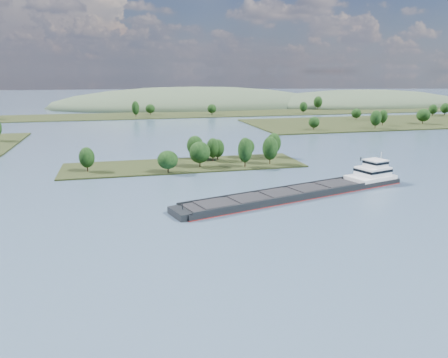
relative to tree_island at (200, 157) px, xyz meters
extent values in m
plane|color=#3B5166|center=(-6.84, -59.27, -3.51)|extent=(1800.00, 1800.00, 0.00)
cube|color=black|center=(-6.84, 0.73, -3.51)|extent=(100.00, 30.00, 1.20)
cylinder|color=black|center=(16.71, -10.21, -0.91)|extent=(0.50, 0.50, 4.01)
ellipsoid|color=black|center=(16.71, -10.21, 4.20)|extent=(6.04, 6.04, 10.32)
cylinder|color=black|center=(0.02, 12.37, -1.21)|extent=(0.50, 0.50, 3.41)
ellipsoid|color=black|center=(0.02, 12.37, 3.13)|extent=(7.48, 7.48, 8.77)
cylinder|color=black|center=(-1.25, -5.57, -1.19)|extent=(0.50, 0.50, 3.45)
ellipsoid|color=black|center=(-1.25, -5.57, 3.20)|extent=(8.74, 8.74, 8.88)
cylinder|color=black|center=(6.43, 4.46, -1.23)|extent=(0.50, 0.50, 3.37)
ellipsoid|color=black|center=(6.43, 4.46, 3.06)|extent=(5.58, 5.58, 8.67)
cylinder|color=black|center=(-15.20, -12.31, -1.51)|extent=(0.50, 0.50, 2.82)
ellipsoid|color=black|center=(-15.20, -12.31, 2.07)|extent=(8.14, 8.14, 7.24)
cylinder|color=black|center=(-45.70, -2.99, -1.33)|extent=(0.50, 0.50, 3.17)
ellipsoid|color=black|center=(-45.70, -2.99, 2.70)|extent=(6.05, 6.05, 8.15)
cylinder|color=black|center=(8.91, 5.71, -1.35)|extent=(0.50, 0.50, 3.12)
ellipsoid|color=black|center=(8.91, 5.71, 2.61)|extent=(5.94, 5.94, 8.01)
cylinder|color=black|center=(35.74, 7.67, -1.10)|extent=(0.50, 0.50, 3.62)
ellipsoid|color=black|center=(35.74, 7.67, 3.51)|extent=(6.63, 6.63, 9.32)
cylinder|color=black|center=(28.60, -7.25, -0.98)|extent=(0.50, 0.50, 3.87)
ellipsoid|color=black|center=(28.60, -7.25, 3.93)|extent=(6.66, 6.66, 9.94)
cylinder|color=black|center=(22.96, 8.00, -1.46)|extent=(0.50, 0.50, 2.91)
ellipsoid|color=black|center=(22.96, 8.00, 2.24)|extent=(7.05, 7.05, 7.47)
cube|color=black|center=(223.16, 120.73, -3.51)|extent=(320.00, 90.00, 1.60)
cylinder|color=black|center=(94.72, 89.93, -1.27)|extent=(0.50, 0.50, 2.89)
ellipsoid|color=black|center=(94.72, 89.93, 2.40)|extent=(7.38, 7.38, 7.42)
cylinder|color=black|center=(251.43, 153.80, -0.96)|extent=(0.50, 0.50, 3.51)
ellipsoid|color=black|center=(251.43, 153.80, 3.50)|extent=(8.07, 8.07, 9.01)
cylinder|color=black|center=(187.97, 101.30, -0.88)|extent=(0.50, 0.50, 3.66)
ellipsoid|color=black|center=(187.97, 101.30, 3.77)|extent=(9.90, 9.90, 9.41)
cylinder|color=black|center=(138.30, 85.83, -0.66)|extent=(0.50, 0.50, 4.10)
ellipsoid|color=black|center=(138.30, 85.83, 4.56)|extent=(7.62, 7.62, 10.55)
cylinder|color=black|center=(153.01, 99.52, -0.84)|extent=(0.50, 0.50, 3.75)
ellipsoid|color=black|center=(153.01, 99.52, 3.93)|extent=(6.38, 6.38, 9.65)
cylinder|color=black|center=(154.31, 138.04, -1.21)|extent=(0.50, 0.50, 3.00)
ellipsoid|color=black|center=(154.31, 138.04, 2.60)|extent=(7.96, 7.96, 7.71)
cylinder|color=black|center=(236.23, 150.51, -1.05)|extent=(0.50, 0.50, 3.32)
ellipsoid|color=black|center=(236.23, 150.51, 3.18)|extent=(7.28, 7.28, 8.55)
cube|color=black|center=(-6.84, 220.73, -3.51)|extent=(900.00, 60.00, 1.20)
cylinder|color=black|center=(136.52, 201.03, -1.12)|extent=(0.50, 0.50, 3.59)
ellipsoid|color=black|center=(136.52, 201.03, 3.45)|extent=(7.27, 7.27, 9.23)
cylinder|color=black|center=(-2.84, 222.81, -1.34)|extent=(0.50, 0.50, 3.15)
ellipsoid|color=black|center=(-2.84, 222.81, 2.68)|extent=(8.49, 8.49, 8.11)
cylinder|color=black|center=(168.14, 236.22, -0.67)|extent=(0.50, 0.50, 4.48)
ellipsoid|color=black|center=(168.14, 236.22, 5.02)|extent=(8.90, 8.90, 11.52)
cylinder|color=black|center=(51.20, 209.31, -1.34)|extent=(0.50, 0.50, 3.15)
ellipsoid|color=black|center=(51.20, 209.31, 2.67)|extent=(8.33, 8.33, 8.11)
cylinder|color=black|center=(-16.62, 203.91, -0.64)|extent=(0.50, 0.50, 4.55)
ellipsoid|color=black|center=(-16.62, 203.91, 5.14)|extent=(6.48, 6.48, 11.69)
ellipsoid|color=#384A33|center=(253.16, 290.73, -3.51)|extent=(260.00, 140.00, 36.00)
ellipsoid|color=#384A33|center=(53.16, 320.73, -3.51)|extent=(320.00, 160.00, 44.00)
cube|color=black|center=(22.03, -53.30, -2.99)|extent=(82.90, 32.77, 2.29)
cube|color=maroon|center=(22.03, -53.30, -3.46)|extent=(83.15, 33.02, 0.26)
cube|color=black|center=(12.63, -50.67, -1.54)|extent=(62.15, 18.04, 0.83)
cube|color=black|center=(15.42, -60.48, -1.54)|extent=(62.15, 18.04, 0.83)
cube|color=black|center=(14.02, -55.58, -1.69)|extent=(62.60, 26.08, 0.31)
cube|color=black|center=(-7.99, -61.84, -1.38)|extent=(11.34, 10.77, 0.36)
cube|color=black|center=(3.02, -58.71, -1.38)|extent=(11.34, 10.77, 0.36)
cube|color=black|center=(14.02, -55.58, -1.38)|extent=(11.34, 10.77, 0.36)
cube|color=black|center=(25.03, -52.45, -1.38)|extent=(11.34, 10.77, 0.36)
cube|color=black|center=(36.04, -49.32, -1.38)|extent=(11.34, 10.77, 0.36)
cube|color=black|center=(-18.50, -64.82, -2.58)|extent=(5.56, 9.86, 2.08)
cylinder|color=black|center=(-17.50, -64.54, -1.12)|extent=(0.31, 0.31, 2.29)
cube|color=white|center=(53.05, -44.48, -1.22)|extent=(18.74, 14.16, 1.25)
cube|color=white|center=(54.05, -44.20, 0.86)|extent=(12.28, 10.85, 3.12)
cube|color=black|center=(54.05, -44.20, 1.27)|extent=(12.54, 11.11, 0.94)
cube|color=white|center=(55.05, -43.91, 3.56)|extent=(7.71, 7.71, 2.29)
cube|color=black|center=(55.05, -43.91, 3.98)|extent=(7.97, 7.97, 0.83)
cube|color=white|center=(55.05, -43.91, 4.81)|extent=(8.22, 8.22, 0.21)
cylinder|color=white|center=(57.55, -43.20, 6.06)|extent=(0.26, 0.26, 2.70)
cylinder|color=black|center=(50.19, -42.05, 5.02)|extent=(0.64, 0.64, 1.25)
camera|label=1|loc=(-34.05, -178.37, 35.39)|focal=35.00mm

